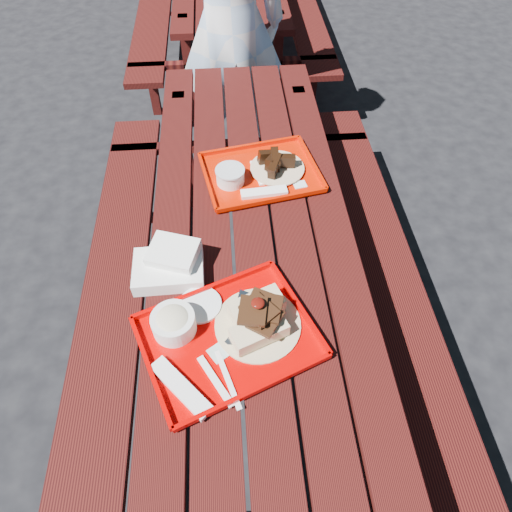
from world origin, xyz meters
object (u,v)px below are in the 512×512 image
picnic_table_near (253,268)px  far_tray (259,172)px  person (230,24)px  near_tray (224,328)px

picnic_table_near → far_tray: far_tray is taller
picnic_table_near → person: bearing=90.8°
picnic_table_near → far_tray: size_ratio=4.68×
picnic_table_near → near_tray: (-0.11, -0.40, 0.23)m
picnic_table_near → far_tray: 0.39m
picnic_table_near → near_tray: size_ratio=3.94×
near_tray → far_tray: (0.17, 0.72, -0.01)m
near_tray → person: (0.09, 1.83, 0.08)m
far_tray → person: 1.12m
person → far_tray: bearing=89.0°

